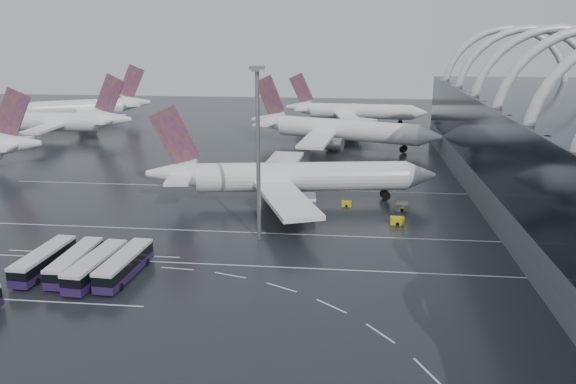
# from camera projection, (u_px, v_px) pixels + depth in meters

# --- Properties ---
(ground) EXTENTS (420.00, 420.00, 0.00)m
(ground) POSITION_uv_depth(u_px,v_px,m) (244.00, 260.00, 85.39)
(ground) COLOR black
(ground) RESTS_ON ground
(lane_marking_near) EXTENTS (120.00, 0.25, 0.01)m
(lane_marking_near) POSITION_uv_depth(u_px,v_px,m) (242.00, 265.00, 83.48)
(lane_marking_near) COLOR silver
(lane_marking_near) RESTS_ON ground
(lane_marking_mid) EXTENTS (120.00, 0.25, 0.01)m
(lane_marking_mid) POSITION_uv_depth(u_px,v_px,m) (257.00, 233.00, 96.85)
(lane_marking_mid) COLOR silver
(lane_marking_mid) RESTS_ON ground
(lane_marking_far) EXTENTS (120.00, 0.25, 0.01)m
(lane_marking_far) POSITION_uv_depth(u_px,v_px,m) (277.00, 189.00, 123.58)
(lane_marking_far) COLOR silver
(lane_marking_far) RESTS_ON ground
(bus_bay_line_south) EXTENTS (28.00, 0.25, 0.01)m
(bus_bay_line_south) POSITION_uv_depth(u_px,v_px,m) (39.00, 301.00, 72.55)
(bus_bay_line_south) COLOR silver
(bus_bay_line_south) RESTS_ON ground
(bus_bay_line_north) EXTENTS (28.00, 0.25, 0.01)m
(bus_bay_line_north) POSITION_uv_depth(u_px,v_px,m) (93.00, 254.00, 87.82)
(bus_bay_line_north) COLOR silver
(bus_bay_line_north) RESTS_ON ground
(airliner_main) EXTENTS (58.60, 50.87, 19.86)m
(airliner_main) POSITION_uv_depth(u_px,v_px,m) (288.00, 178.00, 113.21)
(airliner_main) COLOR white
(airliner_main) RESTS_ON ground
(airliner_gate_b) EXTENTS (57.65, 51.20, 20.49)m
(airliner_gate_b) POSITION_uv_depth(u_px,v_px,m) (337.00, 130.00, 165.64)
(airliner_gate_b) COLOR white
(airliner_gate_b) RESTS_ON ground
(airliner_gate_c) EXTENTS (51.85, 47.78, 18.48)m
(airliner_gate_c) POSITION_uv_depth(u_px,v_px,m) (353.00, 112.00, 205.92)
(airliner_gate_c) COLOR white
(airliner_gate_c) RESTS_ON ground
(jet_remote_mid) EXTENTS (47.30, 38.05, 20.67)m
(jet_remote_mid) POSITION_uv_depth(u_px,v_px,m) (62.00, 122.00, 178.72)
(jet_remote_mid) COLOR white
(jet_remote_mid) RESTS_ON ground
(jet_remote_far) EXTENTS (45.38, 37.15, 21.15)m
(jet_remote_far) POSITION_uv_depth(u_px,v_px,m) (87.00, 108.00, 209.43)
(jet_remote_far) COLOR white
(jet_remote_far) RESTS_ON ground
(bus_row_near_a) EXTENTS (3.64, 13.27, 3.24)m
(bus_row_near_a) POSITION_uv_depth(u_px,v_px,m) (44.00, 260.00, 80.82)
(bus_row_near_a) COLOR #261645
(bus_row_near_a) RESTS_ON ground
(bus_row_near_b) EXTENTS (3.15, 12.95, 3.18)m
(bus_row_near_b) POSITION_uv_depth(u_px,v_px,m) (75.00, 262.00, 80.27)
(bus_row_near_b) COLOR #261645
(bus_row_near_b) RESTS_ON ground
(bus_row_near_c) EXTENTS (4.14, 13.69, 3.32)m
(bus_row_near_c) POSITION_uv_depth(u_px,v_px,m) (96.00, 266.00, 78.77)
(bus_row_near_c) COLOR #261645
(bus_row_near_c) RESTS_ON ground
(bus_row_near_d) EXTENTS (3.93, 13.57, 3.30)m
(bus_row_near_d) POSITION_uv_depth(u_px,v_px,m) (124.00, 265.00, 79.22)
(bus_row_near_d) COLOR #261645
(bus_row_near_d) RESTS_ON ground
(floodlight_mast) EXTENTS (2.18, 2.18, 28.39)m
(floodlight_mast) POSITION_uv_depth(u_px,v_px,m) (258.00, 134.00, 89.19)
(floodlight_mast) COLOR gray
(floodlight_mast) RESTS_ON ground
(gse_cart_belly_a) EXTENTS (2.47, 1.46, 1.35)m
(gse_cart_belly_a) POSITION_uv_depth(u_px,v_px,m) (397.00, 221.00, 100.96)
(gse_cart_belly_a) COLOR gold
(gse_cart_belly_a) RESTS_ON ground
(gse_cart_belly_b) EXTENTS (2.23, 1.32, 1.22)m
(gse_cart_belly_b) POSITION_uv_depth(u_px,v_px,m) (402.00, 205.00, 110.04)
(gse_cart_belly_b) COLOR slate
(gse_cart_belly_b) RESTS_ON ground
(gse_cart_belly_c) EXTENTS (2.15, 1.27, 1.17)m
(gse_cart_belly_c) POSITION_uv_depth(u_px,v_px,m) (287.00, 211.00, 106.60)
(gse_cart_belly_c) COLOR gold
(gse_cart_belly_c) RESTS_ON ground
(gse_cart_belly_d) EXTENTS (2.41, 1.43, 1.32)m
(gse_cart_belly_d) POSITION_uv_depth(u_px,v_px,m) (402.00, 207.00, 108.69)
(gse_cart_belly_d) COLOR slate
(gse_cart_belly_d) RESTS_ON ground
(gse_cart_belly_e) EXTENTS (1.89, 1.12, 1.03)m
(gse_cart_belly_e) POSITION_uv_depth(u_px,v_px,m) (346.00, 204.00, 111.28)
(gse_cart_belly_e) COLOR gold
(gse_cart_belly_e) RESTS_ON ground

